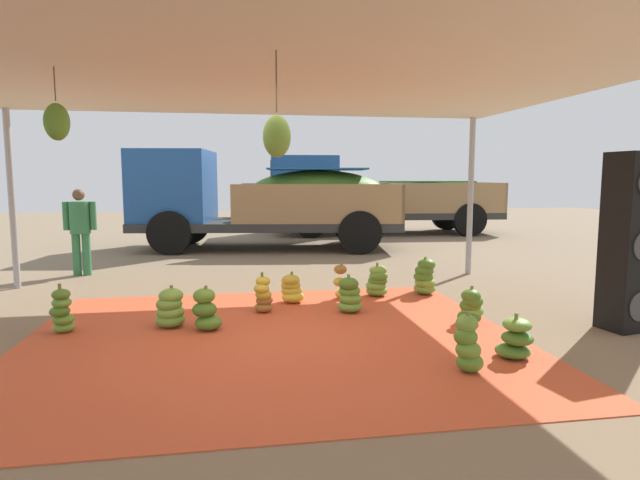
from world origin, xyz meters
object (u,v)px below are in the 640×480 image
(banana_bunch_4, at_px, (425,278))
(banana_bunch_10, at_px, (471,307))
(banana_bunch_7, at_px, (341,283))
(cargo_truck_far, at_px, (372,196))
(banana_bunch_0, at_px, (292,289))
(banana_bunch_2, at_px, (350,296))
(banana_bunch_3, at_px, (468,345))
(banana_bunch_11, at_px, (170,309))
(banana_bunch_8, at_px, (62,312))
(banana_bunch_5, at_px, (206,311))
(worker_0, at_px, (80,225))
(speaker_stack, at_px, (631,242))
(banana_bunch_1, at_px, (515,340))
(banana_bunch_9, at_px, (377,282))
(banana_bunch_6, at_px, (263,296))
(cargo_truck_main, at_px, (261,199))

(banana_bunch_4, height_order, banana_bunch_10, banana_bunch_4)
(banana_bunch_7, height_order, cargo_truck_far, cargo_truck_far)
(banana_bunch_0, xyz_separation_m, banana_bunch_10, (1.99, -1.42, 0.01))
(banana_bunch_2, xyz_separation_m, banana_bunch_3, (0.59, -2.20, 0.02))
(banana_bunch_4, distance_m, banana_bunch_11, 3.71)
(banana_bunch_2, xyz_separation_m, banana_bunch_8, (-3.36, -0.36, 0.02))
(banana_bunch_5, bearing_deg, banana_bunch_10, -4.57)
(banana_bunch_2, relative_size, banana_bunch_7, 0.91)
(banana_bunch_4, bearing_deg, banana_bunch_2, -147.72)
(cargo_truck_far, height_order, worker_0, cargo_truck_far)
(banana_bunch_8, bearing_deg, cargo_truck_far, 57.79)
(banana_bunch_5, height_order, banana_bunch_7, banana_bunch_7)
(banana_bunch_4, relative_size, speaker_stack, 0.28)
(banana_bunch_1, height_order, cargo_truck_far, cargo_truck_far)
(banana_bunch_4, xyz_separation_m, speaker_stack, (1.65, -2.07, 0.75))
(banana_bunch_8, height_order, cargo_truck_far, cargo_truck_far)
(banana_bunch_8, bearing_deg, banana_bunch_10, -4.71)
(banana_bunch_2, height_order, banana_bunch_7, banana_bunch_7)
(banana_bunch_9, bearing_deg, banana_bunch_11, -157.32)
(banana_bunch_0, distance_m, banana_bunch_5, 1.62)
(banana_bunch_6, height_order, banana_bunch_7, banana_bunch_7)
(banana_bunch_5, xyz_separation_m, cargo_truck_main, (1.00, 6.98, 1.01))
(banana_bunch_7, xyz_separation_m, banana_bunch_8, (-3.41, -1.12, 0.01))
(banana_bunch_6, distance_m, banana_bunch_8, 2.33)
(banana_bunch_0, xyz_separation_m, banana_bunch_6, (-0.42, -0.49, 0.04))
(banana_bunch_6, height_order, banana_bunch_11, banana_bunch_6)
(worker_0, bearing_deg, banana_bunch_6, -46.39)
(banana_bunch_0, height_order, banana_bunch_11, banana_bunch_11)
(banana_bunch_1, distance_m, banana_bunch_11, 3.77)
(banana_bunch_0, distance_m, cargo_truck_far, 9.54)
(banana_bunch_7, xyz_separation_m, speaker_stack, (2.93, -1.98, 0.77))
(banana_bunch_5, bearing_deg, banana_bunch_0, 46.63)
(banana_bunch_2, height_order, banana_bunch_11, banana_bunch_2)
(banana_bunch_4, xyz_separation_m, banana_bunch_10, (-0.02, -1.58, -0.05))
(banana_bunch_3, distance_m, banana_bunch_9, 3.06)
(banana_bunch_0, distance_m, banana_bunch_1, 3.22)
(banana_bunch_10, bearing_deg, banana_bunch_1, -95.50)
(banana_bunch_6, bearing_deg, banana_bunch_10, -21.08)
(banana_bunch_0, relative_size, banana_bunch_8, 0.78)
(cargo_truck_main, height_order, cargo_truck_far, same)
(banana_bunch_6, bearing_deg, banana_bunch_3, -54.77)
(cargo_truck_far, bearing_deg, banana_bunch_2, -106.67)
(banana_bunch_7, relative_size, worker_0, 0.36)
(banana_bunch_8, distance_m, banana_bunch_9, 4.15)
(banana_bunch_1, relative_size, banana_bunch_5, 0.92)
(banana_bunch_10, bearing_deg, cargo_truck_far, 81.49)
(banana_bunch_5, height_order, cargo_truck_main, cargo_truck_main)
(banana_bunch_5, relative_size, cargo_truck_far, 0.07)
(banana_bunch_6, xyz_separation_m, banana_bunch_10, (2.41, -0.93, -0.02))
(banana_bunch_0, distance_m, banana_bunch_3, 3.14)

